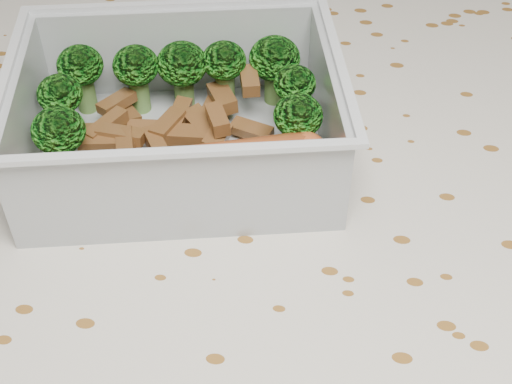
# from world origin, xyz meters

# --- Properties ---
(dining_table) EXTENTS (1.40, 0.90, 0.75)m
(dining_table) POSITION_xyz_m (0.00, 0.00, 0.67)
(dining_table) COLOR brown
(dining_table) RESTS_ON ground
(tablecloth) EXTENTS (1.46, 0.96, 0.19)m
(tablecloth) POSITION_xyz_m (0.00, 0.00, 0.72)
(tablecloth) COLOR beige
(tablecloth) RESTS_ON dining_table
(lunch_container) EXTENTS (0.21, 0.18, 0.07)m
(lunch_container) POSITION_xyz_m (-0.05, 0.05, 0.78)
(lunch_container) COLOR silver
(lunch_container) RESTS_ON tablecloth
(broccoli_florets) EXTENTS (0.17, 0.12, 0.05)m
(broccoli_florets) POSITION_xyz_m (-0.05, 0.07, 0.79)
(broccoli_florets) COLOR #608C3F
(broccoli_florets) RESTS_ON lunch_container
(meat_pile) EXTENTS (0.12, 0.08, 0.03)m
(meat_pile) POSITION_xyz_m (-0.06, 0.05, 0.77)
(meat_pile) COLOR brown
(meat_pile) RESTS_ON lunch_container
(sausage) EXTENTS (0.15, 0.07, 0.03)m
(sausage) POSITION_xyz_m (-0.04, 0.01, 0.78)
(sausage) COLOR #B95125
(sausage) RESTS_ON lunch_container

